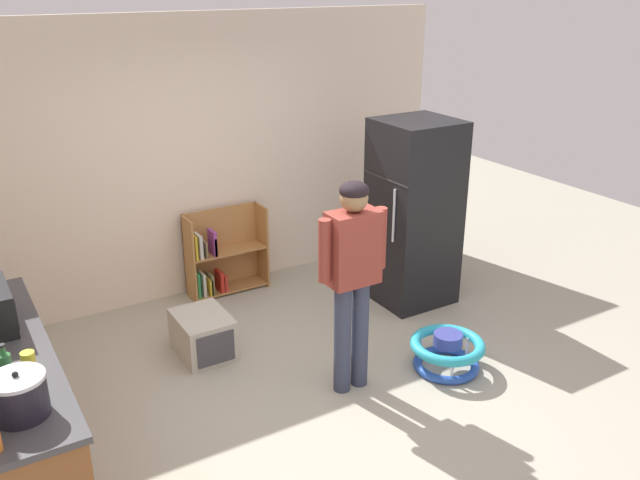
% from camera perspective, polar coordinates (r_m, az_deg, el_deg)
% --- Properties ---
extents(ground_plane, '(12.00, 12.00, 0.00)m').
position_cam_1_polar(ground_plane, '(5.29, 1.06, -13.06)').
color(ground_plane, '#A8A390').
rests_on(ground_plane, ground).
extents(back_wall, '(5.20, 0.06, 2.70)m').
position_cam_1_polar(back_wall, '(6.65, -9.63, 6.89)').
color(back_wall, beige).
rests_on(back_wall, ground).
extents(kitchen_counter, '(0.65, 2.17, 0.90)m').
position_cam_1_polar(kitchen_counter, '(4.73, -25.02, -13.40)').
color(kitchen_counter, brown).
rests_on(kitchen_counter, ground).
extents(refrigerator, '(0.73, 0.68, 1.78)m').
position_cam_1_polar(refrigerator, '(6.46, 7.92, 2.28)').
color(refrigerator, black).
rests_on(refrigerator, ground).
extents(bookshelf, '(0.80, 0.28, 0.85)m').
position_cam_1_polar(bookshelf, '(6.81, -8.44, -1.48)').
color(bookshelf, '#AD7840').
rests_on(bookshelf, ground).
extents(standing_person, '(0.57, 0.22, 1.67)m').
position_cam_1_polar(standing_person, '(4.91, 2.77, -2.42)').
color(standing_person, '#343B52').
rests_on(standing_person, ground).
extents(baby_walker, '(0.60, 0.60, 0.32)m').
position_cam_1_polar(baby_walker, '(5.62, 10.69, -9.24)').
color(baby_walker, blue).
rests_on(baby_walker, ground).
extents(pet_carrier, '(0.42, 0.55, 0.36)m').
position_cam_1_polar(pet_carrier, '(5.80, -9.84, -7.90)').
color(pet_carrier, '#BDB8A7').
rests_on(pet_carrier, ground).
extents(crock_pot, '(0.29, 0.29, 0.26)m').
position_cam_1_polar(crock_pot, '(3.82, -24.10, -11.96)').
color(crock_pot, black).
rests_on(crock_pot, kitchen_counter).
extents(green_glass_bottle, '(0.07, 0.07, 0.25)m').
position_cam_1_polar(green_glass_bottle, '(4.13, -25.04, -9.78)').
color(green_glass_bottle, '#33753D').
rests_on(green_glass_bottle, kitchen_counter).
extents(yellow_cup, '(0.08, 0.08, 0.09)m').
position_cam_1_polar(yellow_cup, '(4.26, -23.46, -9.27)').
color(yellow_cup, yellow).
rests_on(yellow_cup, kitchen_counter).
extents(teal_cup, '(0.08, 0.08, 0.09)m').
position_cam_1_polar(teal_cup, '(5.06, -25.36, -4.64)').
color(teal_cup, teal).
rests_on(teal_cup, kitchen_counter).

